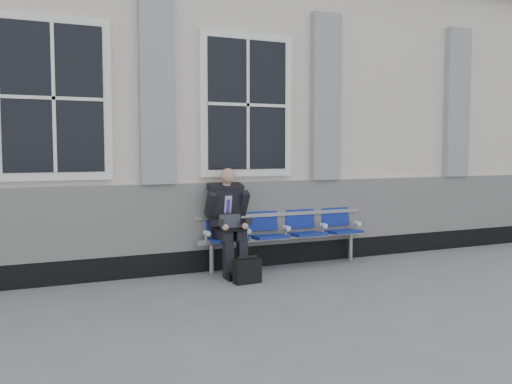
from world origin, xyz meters
name	(u,v)px	position (x,y,z in m)	size (l,w,h in m)	color
ground	(269,294)	(0.00, 0.00, 0.00)	(70.00, 70.00, 0.00)	slate
station_building	(177,114)	(-0.02, 3.47, 2.22)	(14.40, 4.40, 4.49)	beige
bench	(284,227)	(0.87, 1.32, 0.55)	(2.60, 0.47, 0.91)	#9EA0A3
businessman	(228,217)	(-0.03, 1.19, 0.76)	(0.56, 0.76, 1.40)	black
briefcase	(247,271)	(-0.02, 0.59, 0.16)	(0.34, 0.16, 0.34)	black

